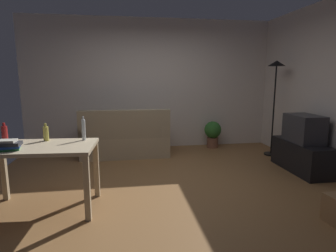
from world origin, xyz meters
The scene contains 12 objects.
ground_plane centered at (0.00, 0.00, -0.01)m, with size 5.20×4.40×0.02m, color olive.
wall_rear centered at (0.00, 2.20, 1.35)m, with size 5.20×0.10×2.70m, color silver.
couch centered at (-0.57, 1.59, 0.31)m, with size 1.66×0.84×0.92m.
tv_stand centered at (2.25, 0.21, 0.24)m, with size 0.44×1.10×0.48m.
tv centered at (2.25, 0.21, 0.70)m, with size 0.41×0.60×0.44m.
torchiere_lamp centered at (2.25, 1.16, 1.41)m, with size 0.32×0.32×1.81m.
desk centered at (-1.52, -0.56, 0.65)m, with size 1.24×0.78×0.76m.
potted_plant centered at (1.29, 1.90, 0.33)m, with size 0.36×0.36×0.57m.
bottle_red centered at (-1.95, -0.37, 0.86)m, with size 0.06×0.06×0.24m.
bottle_squat centered at (-1.51, -0.33, 0.85)m, with size 0.06×0.06×0.21m.
bottle_clear centered at (-1.06, -0.36, 0.89)m, with size 0.04×0.04×0.29m.
book_stack centered at (-1.78, -0.73, 0.81)m, with size 0.26×0.22×0.11m.
Camera 1 is at (-0.57, -3.80, 1.52)m, focal length 30.02 mm.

